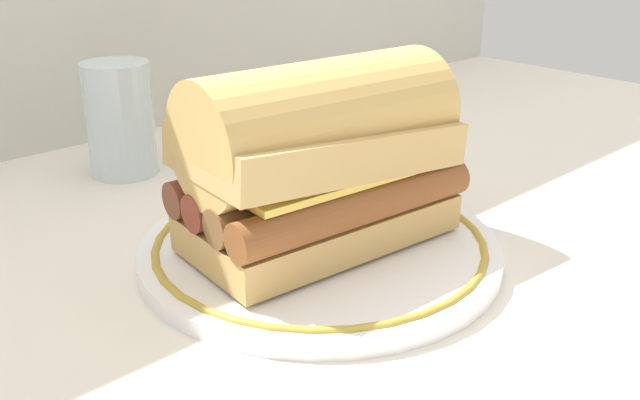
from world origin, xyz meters
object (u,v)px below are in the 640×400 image
sausage_sandwich (320,156)px  drinking_glass (121,127)px  plate (320,246)px  butter_knife (268,149)px

sausage_sandwich → drinking_glass: bearing=99.4°
plate → sausage_sandwich: 0.07m
plate → drinking_glass: drinking_glass is taller
sausage_sandwich → butter_knife: 0.25m
sausage_sandwich → drinking_glass: 0.26m
sausage_sandwich → butter_knife: (0.12, 0.21, -0.07)m
plate → sausage_sandwich: sausage_sandwich is taller
drinking_glass → butter_knife: size_ratio=0.83×
plate → butter_knife: plate is taller
plate → sausage_sandwich: (-0.00, -0.00, 0.07)m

